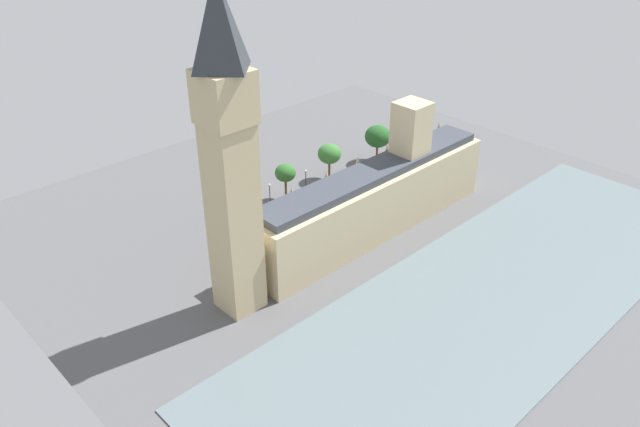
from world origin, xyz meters
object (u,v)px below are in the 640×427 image
car_dark_green_kerbside (378,180)px  street_lamp_slot_10 (270,191)px  double_decker_bus_trailing (299,215)px  car_white_midblock (342,202)px  pedestrian_under_trees (417,182)px  double_decker_bus_opposite_hall (261,236)px  plane_tree_far_end (285,173)px  parliament_building (377,197)px  pedestrian_corner (376,205)px  clock_tower (229,152)px  pedestrian_near_tower (404,187)px  plane_tree_leading (329,154)px  plane_tree_by_river_gate (378,136)px  street_lamp_slot_11 (306,177)px

car_dark_green_kerbside → street_lamp_slot_10: (9.54, 26.55, 3.29)m
double_decker_bus_trailing → street_lamp_slot_10: bearing=174.8°
car_white_midblock → pedestrian_under_trees: 21.17m
double_decker_bus_opposite_hall → plane_tree_far_end: size_ratio=1.21×
car_white_midblock → double_decker_bus_opposite_hall: double_decker_bus_opposite_hall is taller
parliament_building → pedestrian_corner: 12.01m
clock_tower → pedestrian_near_tower: bearing=-81.9°
car_white_midblock → plane_tree_leading: 15.32m
clock_tower → double_decker_bus_opposite_hall: bearing=-50.1°
car_dark_green_kerbside → plane_tree_by_river_gate: 14.72m
pedestrian_under_trees → pedestrian_corner: (-0.59, 15.35, -0.05)m
street_lamp_slot_10 → street_lamp_slot_11: 10.54m
car_white_midblock → pedestrian_corner: 7.88m
clock_tower → plane_tree_far_end: bearing=-52.7°
car_white_midblock → street_lamp_slot_11: 11.09m
pedestrian_near_tower → street_lamp_slot_11: (15.44, 18.09, 3.54)m
pedestrian_under_trees → plane_tree_by_river_gate: bearing=-129.6°
plane_tree_leading → car_white_midblock: bearing=147.8°
car_white_midblock → clock_tower: bearing=106.7°
pedestrian_corner → plane_tree_by_river_gate: (16.83, -18.87, 6.08)m
double_decker_bus_opposite_hall → car_white_midblock: bearing=90.2°
pedestrian_under_trees → pedestrian_corner: bearing=-25.2°
car_dark_green_kerbside → parliament_building: bearing=129.3°
car_dark_green_kerbside → double_decker_bus_trailing: (-1.11, 27.25, 1.75)m
plane_tree_leading → car_dark_green_kerbside: bearing=-147.6°
plane_tree_by_river_gate → double_decker_bus_trailing: bearing=105.7°
plane_tree_by_river_gate → street_lamp_slot_10: (0.25, 36.32, -2.61)m
car_dark_green_kerbside → street_lamp_slot_10: bearing=69.3°
pedestrian_under_trees → plane_tree_far_end: (17.07, 27.49, 5.81)m
car_dark_green_kerbside → pedestrian_corner: car_dark_green_kerbside is taller
pedestrian_corner → plane_tree_leading: 19.12m
plane_tree_far_end → street_lamp_slot_11: bearing=-103.6°
clock_tower → street_lamp_slot_11: size_ratio=9.64×
plane_tree_leading → plane_tree_by_river_gate: size_ratio=0.94×
car_white_midblock → pedestrian_corner: bearing=-141.0°
pedestrian_under_trees → plane_tree_by_river_gate: size_ratio=0.17×
double_decker_bus_trailing → pedestrian_under_trees: (-5.84, -33.51, -1.88)m
pedestrian_corner → plane_tree_by_river_gate: size_ratio=0.16×
pedestrian_corner → pedestrian_near_tower: (0.96, -11.15, 0.01)m
car_dark_green_kerbside → pedestrian_near_tower: 6.90m
plane_tree_leading → street_lamp_slot_10: 20.10m
car_white_midblock → street_lamp_slot_11: size_ratio=0.78×
parliament_building → car_dark_green_kerbside: parliament_building is taller
pedestrian_under_trees → street_lamp_slot_10: 36.88m
plane_tree_by_river_gate → parliament_building: bearing=131.5°
plane_tree_leading → plane_tree_far_end: size_ratio=1.05×
double_decker_bus_trailing → double_decker_bus_opposite_hall: same height
pedestrian_under_trees → street_lamp_slot_11: street_lamp_slot_11 is taller
car_white_midblock → plane_tree_far_end: bearing=29.6°
double_decker_bus_opposite_hall → parliament_building: bearing=61.5°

